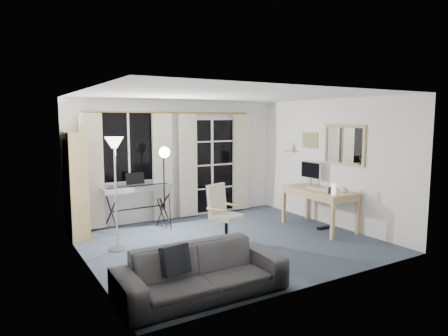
{
  "coord_description": "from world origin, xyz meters",
  "views": [
    {
      "loc": [
        -3.36,
        -5.44,
        2.02
      ],
      "look_at": [
        0.1,
        0.35,
        1.19
      ],
      "focal_mm": 32.0,
      "sensor_mm": 36.0,
      "label": 1
    }
  ],
  "objects_px": {
    "mug": "(344,189)",
    "bookshelf": "(74,188)",
    "monitor": "(311,171)",
    "studio_light": "(164,162)",
    "torchiere_lamp": "(115,160)",
    "sofa": "(201,264)",
    "desk": "(319,194)",
    "office_chair": "(221,209)",
    "keyboard_piano": "(137,189)"
  },
  "relations": [
    {
      "from": "bookshelf",
      "to": "keyboard_piano",
      "type": "bearing_deg",
      "value": 6.22
    },
    {
      "from": "torchiere_lamp",
      "to": "office_chair",
      "type": "height_order",
      "value": "torchiere_lamp"
    },
    {
      "from": "office_chair",
      "to": "monitor",
      "type": "relative_size",
      "value": 1.83
    },
    {
      "from": "torchiere_lamp",
      "to": "studio_light",
      "type": "relative_size",
      "value": 1.12
    },
    {
      "from": "studio_light",
      "to": "monitor",
      "type": "xyz_separation_m",
      "value": [
        2.68,
        -0.96,
        -0.24
      ]
    },
    {
      "from": "keyboard_piano",
      "to": "monitor",
      "type": "distance_m",
      "value": 3.36
    },
    {
      "from": "studio_light",
      "to": "torchiere_lamp",
      "type": "bearing_deg",
      "value": -130.47
    },
    {
      "from": "office_chair",
      "to": "desk",
      "type": "distance_m",
      "value": 2.03
    },
    {
      "from": "monitor",
      "to": "mug",
      "type": "bearing_deg",
      "value": -95.33
    },
    {
      "from": "torchiere_lamp",
      "to": "keyboard_piano",
      "type": "bearing_deg",
      "value": 57.72
    },
    {
      "from": "studio_light",
      "to": "mug",
      "type": "bearing_deg",
      "value": -21.3
    },
    {
      "from": "sofa",
      "to": "keyboard_piano",
      "type": "bearing_deg",
      "value": 84.59
    },
    {
      "from": "keyboard_piano",
      "to": "office_chair",
      "type": "height_order",
      "value": "keyboard_piano"
    },
    {
      "from": "studio_light",
      "to": "sofa",
      "type": "height_order",
      "value": "studio_light"
    },
    {
      "from": "torchiere_lamp",
      "to": "desk",
      "type": "distance_m",
      "value": 3.72
    },
    {
      "from": "bookshelf",
      "to": "desk",
      "type": "height_order",
      "value": "bookshelf"
    },
    {
      "from": "keyboard_piano",
      "to": "desk",
      "type": "distance_m",
      "value": 3.38
    },
    {
      "from": "desk",
      "to": "sofa",
      "type": "relative_size",
      "value": 0.7
    },
    {
      "from": "sofa",
      "to": "bookshelf",
      "type": "bearing_deg",
      "value": 104.82
    },
    {
      "from": "mug",
      "to": "sofa",
      "type": "distance_m",
      "value": 3.47
    },
    {
      "from": "office_chair",
      "to": "sofa",
      "type": "distance_m",
      "value": 2.0
    },
    {
      "from": "bookshelf",
      "to": "monitor",
      "type": "height_order",
      "value": "bookshelf"
    },
    {
      "from": "mug",
      "to": "torchiere_lamp",
      "type": "bearing_deg",
      "value": 162.5
    },
    {
      "from": "torchiere_lamp",
      "to": "mug",
      "type": "distance_m",
      "value": 3.91
    },
    {
      "from": "keyboard_piano",
      "to": "office_chair",
      "type": "bearing_deg",
      "value": -65.94
    },
    {
      "from": "bookshelf",
      "to": "studio_light",
      "type": "relative_size",
      "value": 1.16
    },
    {
      "from": "mug",
      "to": "bookshelf",
      "type": "bearing_deg",
      "value": 151.61
    },
    {
      "from": "torchiere_lamp",
      "to": "sofa",
      "type": "bearing_deg",
      "value": -80.1
    },
    {
      "from": "studio_light",
      "to": "monitor",
      "type": "relative_size",
      "value": 2.95
    },
    {
      "from": "sofa",
      "to": "mug",
      "type": "bearing_deg",
      "value": 16.67
    },
    {
      "from": "torchiere_lamp",
      "to": "studio_light",
      "type": "height_order",
      "value": "torchiere_lamp"
    },
    {
      "from": "bookshelf",
      "to": "desk",
      "type": "bearing_deg",
      "value": -21.45
    },
    {
      "from": "torchiere_lamp",
      "to": "keyboard_piano",
      "type": "distance_m",
      "value": 1.52
    },
    {
      "from": "torchiere_lamp",
      "to": "keyboard_piano",
      "type": "height_order",
      "value": "torchiere_lamp"
    },
    {
      "from": "torchiere_lamp",
      "to": "office_chair",
      "type": "relative_size",
      "value": 1.81
    },
    {
      "from": "monitor",
      "to": "mug",
      "type": "relative_size",
      "value": 4.39
    },
    {
      "from": "torchiere_lamp",
      "to": "monitor",
      "type": "distance_m",
      "value": 3.81
    },
    {
      "from": "torchiere_lamp",
      "to": "sofa",
      "type": "xyz_separation_m",
      "value": [
        0.37,
        -2.1,
        -1.03
      ]
    },
    {
      "from": "torchiere_lamp",
      "to": "mug",
      "type": "xyz_separation_m",
      "value": [
        3.68,
        -1.16,
        -0.62
      ]
    },
    {
      "from": "mug",
      "to": "sofa",
      "type": "xyz_separation_m",
      "value": [
        -3.32,
        -0.94,
        -0.41
      ]
    },
    {
      "from": "monitor",
      "to": "sofa",
      "type": "relative_size",
      "value": 0.27
    },
    {
      "from": "desk",
      "to": "mug",
      "type": "relative_size",
      "value": 11.43
    },
    {
      "from": "keyboard_piano",
      "to": "monitor",
      "type": "relative_size",
      "value": 2.52
    },
    {
      "from": "bookshelf",
      "to": "keyboard_piano",
      "type": "xyz_separation_m",
      "value": [
        1.14,
        0.09,
        -0.13
      ]
    },
    {
      "from": "keyboard_piano",
      "to": "studio_light",
      "type": "relative_size",
      "value": 0.85
    },
    {
      "from": "monitor",
      "to": "mug",
      "type": "xyz_separation_m",
      "value": [
        -0.1,
        -0.95,
        -0.22
      ]
    },
    {
      "from": "keyboard_piano",
      "to": "office_chair",
      "type": "relative_size",
      "value": 1.37
    },
    {
      "from": "desk",
      "to": "monitor",
      "type": "relative_size",
      "value": 2.6
    },
    {
      "from": "keyboard_piano",
      "to": "desk",
      "type": "xyz_separation_m",
      "value": [
        2.86,
        -1.81,
        -0.08
      ]
    },
    {
      "from": "torchiere_lamp",
      "to": "desk",
      "type": "xyz_separation_m",
      "value": [
        3.58,
        -0.66,
        -0.77
      ]
    }
  ]
}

